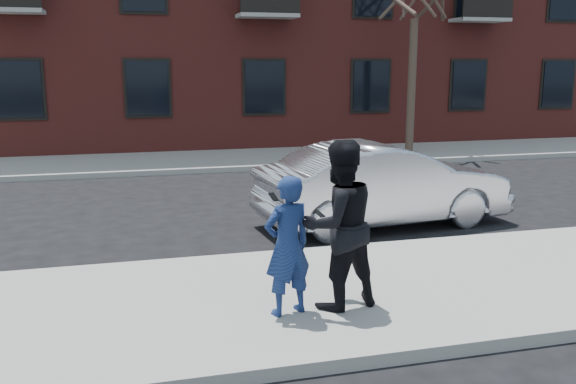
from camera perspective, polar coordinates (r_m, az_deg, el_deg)
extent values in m
plane|color=black|center=(8.86, 15.78, -8.08)|extent=(100.00, 100.00, 0.00)
cube|color=gray|center=(8.63, 16.65, -8.14)|extent=(50.00, 3.50, 0.15)
cube|color=#999691|center=(10.13, 11.40, -4.89)|extent=(50.00, 0.10, 0.15)
cube|color=gray|center=(19.11, -1.36, 3.22)|extent=(50.00, 3.50, 0.15)
cube|color=#999691|center=(17.39, 0.00, 2.36)|extent=(50.00, 0.10, 0.15)
cube|color=black|center=(20.34, -23.87, 8.76)|extent=(1.30, 0.06, 1.70)
cube|color=black|center=(21.72, 7.77, 9.79)|extent=(1.30, 0.06, 1.70)
cube|color=black|center=(25.58, 23.94, 9.20)|extent=(1.30, 0.06, 1.70)
cylinder|color=#3D2E24|center=(20.19, 11.49, 9.66)|extent=(0.26, 0.26, 4.20)
imported|color=silver|center=(11.39, 8.92, 0.70)|extent=(4.84, 2.13, 1.55)
imported|color=navy|center=(6.87, -0.05, -5.05)|extent=(0.68, 0.54, 1.61)
cube|color=black|center=(6.89, -1.36, -0.46)|extent=(0.10, 0.14, 0.08)
imported|color=black|center=(7.06, 4.76, -3.08)|extent=(1.10, 0.94, 1.98)
cube|color=black|center=(7.11, 2.98, -2.06)|extent=(0.12, 0.15, 0.06)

